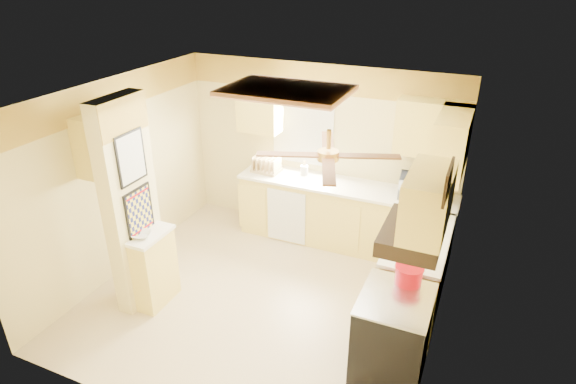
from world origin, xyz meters
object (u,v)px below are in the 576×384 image
at_px(stove, 392,336).
at_px(microwave, 420,187).
at_px(bowl, 142,235).
at_px(kettle, 413,238).
at_px(dutch_oven, 409,274).

xyz_separation_m(stove, microwave, (-0.17, 2.16, 0.63)).
distance_m(microwave, bowl, 3.50).
height_order(stove, bowl, bowl).
distance_m(bowl, kettle, 2.99).
relative_size(microwave, kettle, 2.27).
xyz_separation_m(dutch_oven, kettle, (-0.08, 0.63, 0.04)).
bearing_deg(dutch_oven, microwave, 96.60).
relative_size(stove, microwave, 1.73).
bearing_deg(dutch_oven, bowl, -172.69).
relative_size(bowl, kettle, 0.91).
relative_size(stove, dutch_oven, 3.29).
bearing_deg(bowl, kettle, 19.48).
distance_m(stove, kettle, 1.08).
bearing_deg(stove, kettle, 91.64).
relative_size(dutch_oven, kettle, 1.20).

